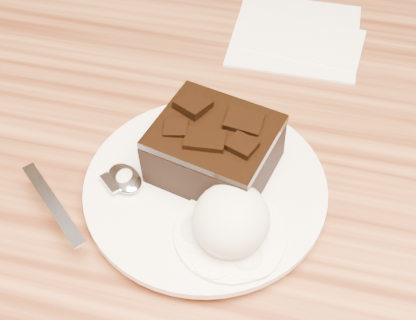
% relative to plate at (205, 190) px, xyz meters
% --- Properties ---
extents(plate, '(0.22, 0.22, 0.02)m').
position_rel_plate_xyz_m(plate, '(0.00, 0.00, 0.00)').
color(plate, silver).
rests_on(plate, dining_table).
extents(brownie, '(0.12, 0.11, 0.05)m').
position_rel_plate_xyz_m(brownie, '(0.00, 0.02, 0.03)').
color(brownie, black).
rests_on(brownie, plate).
extents(ice_cream_scoop, '(0.06, 0.07, 0.05)m').
position_rel_plate_xyz_m(ice_cream_scoop, '(0.03, -0.05, 0.03)').
color(ice_cream_scoop, silver).
rests_on(ice_cream_scoop, plate).
extents(melt_puddle, '(0.10, 0.10, 0.00)m').
position_rel_plate_xyz_m(melt_puddle, '(0.03, -0.05, 0.01)').
color(melt_puddle, white).
rests_on(melt_puddle, plate).
extents(spoon, '(0.14, 0.12, 0.01)m').
position_rel_plate_xyz_m(spoon, '(-0.07, -0.02, 0.01)').
color(spoon, silver).
rests_on(spoon, plate).
extents(napkin, '(0.15, 0.15, 0.01)m').
position_rel_plate_xyz_m(napkin, '(0.05, 0.26, -0.01)').
color(napkin, white).
rests_on(napkin, dining_table).
extents(crumb_a, '(0.01, 0.01, 0.00)m').
position_rel_plate_xyz_m(crumb_a, '(0.06, -0.03, 0.01)').
color(crumb_a, black).
rests_on(crumb_a, plate).
extents(crumb_b, '(0.01, 0.01, 0.00)m').
position_rel_plate_xyz_m(crumb_b, '(0.04, -0.05, 0.01)').
color(crumb_b, black).
rests_on(crumb_b, plate).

